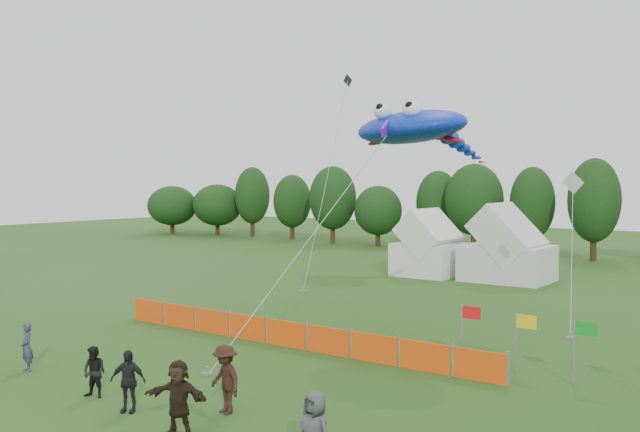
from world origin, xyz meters
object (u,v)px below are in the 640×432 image
Objects in this scene: spectator_a at (27,347)px; spectator_f at (178,397)px; spectator_c at (225,379)px; spectator_d at (128,381)px; tent_right at (507,251)px; barrier_fence at (286,334)px; spectator_b at (94,372)px; stingray_kite at (416,128)px; tent_left at (429,249)px.

spectator_f is (8.57, -1.06, 0.13)m from spectator_a.
spectator_c reaches higher than spectator_d.
spectator_a is (-5.03, -30.05, -1.06)m from tent_right.
spectator_b is (-0.52, -8.38, 0.26)m from barrier_fence.
stingray_kite reaches higher than spectator_c.
spectator_c is at bearing -87.51° from stingray_kite.
tent_right is (5.28, 0.57, 0.08)m from tent_left.
tent_left is at bearing 73.62° from spectator_d.
tent_left is at bearing -173.82° from tent_right.
spectator_a is 16.80m from stingray_kite.
spectator_b is 0.80× the size of spectator_f.
tent_left is 29.49m from spectator_a.
spectator_d is at bearing -97.48° from stingray_kite.
spectator_a is at bearing -159.63° from spectator_c.
tent_right is 29.42m from spectator_c.
spectator_c reaches higher than spectator_b.
spectator_d is at bearing -78.06° from tent_left.
barrier_fence is at bearing 69.72° from spectator_b.
spectator_c is 1.90m from spectator_f.
spectator_f is at bearing 12.34° from spectator_a.
spectator_b is 15.66m from stingray_kite.
spectator_f is at bearing -73.88° from tent_left.
spectator_a is 8.64m from spectator_f.
spectator_c is 1.10× the size of spectator_d.
barrier_fence is at bearing 131.53° from spectator_c.
spectator_c is (8.64, -28.64, -0.84)m from tent_left.
spectator_c is at bearing 25.06° from spectator_a.
spectator_b is at bearing -105.38° from stingray_kite.
spectator_a is 8.43m from spectator_c.
spectator_f is 0.12× the size of stingray_kite.
spectator_b is 0.09× the size of stingray_kite.
spectator_a is 0.10× the size of stingray_kite.
tent_right is 30.48m from spectator_a.
spectator_c is at bearing 0.41° from spectator_b.
stingray_kite reaches higher than barrier_fence.
tent_right reaches higher than spectator_f.
barrier_fence is 1.10× the size of stingray_kite.
spectator_d is at bearing 13.00° from spectator_a.
tent_left is at bearing 121.52° from spectator_c.
stingray_kite reaches higher than spectator_d.
tent_right is at bearing 80.11° from spectator_f.
spectator_d is at bearing -24.37° from spectator_b.
spectator_b is at bearing 155.34° from spectator_f.
stingray_kite is at bearing 76.51° from spectator_f.
spectator_f is at bearing -69.81° from spectator_c.
tent_left is 30.84m from spectator_d.
spectator_d is 0.11× the size of stingray_kite.
stingray_kite is (8.13, -16.82, 6.76)m from tent_left.
spectator_f is (3.77, -9.01, 0.45)m from barrier_fence.
tent_left reaches higher than spectator_c.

